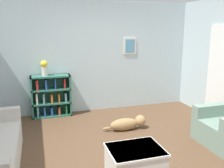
# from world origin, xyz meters

# --- Properties ---
(ground_plane) EXTENTS (14.00, 14.00, 0.00)m
(ground_plane) POSITION_xyz_m (0.00, 0.00, 0.00)
(ground_plane) COLOR brown
(wall_back) EXTENTS (5.60, 0.13, 2.60)m
(wall_back) POSITION_xyz_m (0.00, 2.25, 1.30)
(wall_back) COLOR silver
(wall_back) RESTS_ON ground_plane
(bookshelf) EXTENTS (0.87, 0.28, 0.95)m
(bookshelf) POSITION_xyz_m (-0.95, 2.06, 0.46)
(bookshelf) COLOR #2D6B56
(bookshelf) RESTS_ON ground_plane
(coffee_table) EXTENTS (0.71, 0.57, 0.46)m
(coffee_table) POSITION_xyz_m (-0.05, -0.82, 0.24)
(coffee_table) COLOR silver
(coffee_table) RESTS_ON ground_plane
(dog) EXTENTS (0.89, 0.22, 0.27)m
(dog) POSITION_xyz_m (0.46, 0.79, 0.13)
(dog) COLOR #9E7A4C
(dog) RESTS_ON ground_plane
(vase) EXTENTS (0.15, 0.15, 0.34)m
(vase) POSITION_xyz_m (-1.05, 2.04, 1.14)
(vase) COLOR silver
(vase) RESTS_ON bookshelf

